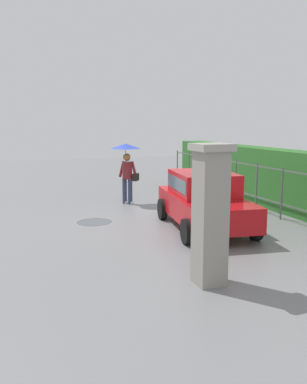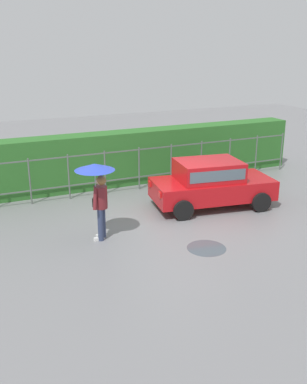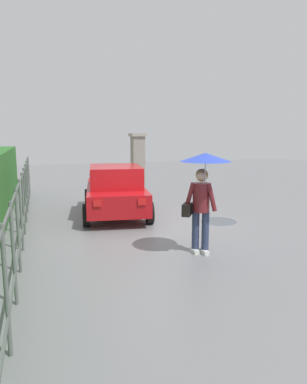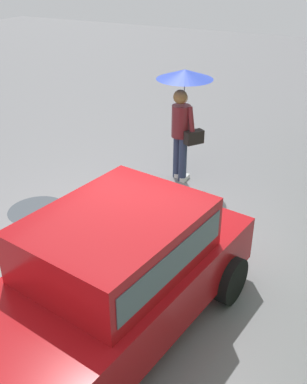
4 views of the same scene
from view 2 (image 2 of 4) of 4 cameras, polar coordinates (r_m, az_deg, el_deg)
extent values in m
plane|color=slate|center=(12.97, 3.30, -3.46)|extent=(40.00, 40.00, 0.00)
cube|color=#B71116|center=(13.88, 7.56, 0.44)|extent=(3.90, 2.17, 0.60)
cube|color=#B71116|center=(13.65, 7.08, 2.78)|extent=(2.09, 1.71, 0.60)
cube|color=#4C5B66|center=(13.65, 7.09, 2.86)|extent=(1.95, 1.70, 0.33)
cylinder|color=black|center=(15.21, 10.60, 0.77)|extent=(0.62, 0.27, 0.60)
cylinder|color=black|center=(13.81, 13.66, -1.27)|extent=(0.62, 0.27, 0.60)
cylinder|color=black|center=(14.30, 1.58, -0.05)|extent=(0.62, 0.27, 0.60)
cylinder|color=black|center=(12.80, 3.84, -2.34)|extent=(0.62, 0.27, 0.60)
cube|color=red|center=(13.74, -0.47, 1.06)|extent=(0.09, 0.21, 0.16)
cube|color=red|center=(12.73, 0.85, -0.36)|extent=(0.09, 0.21, 0.16)
cylinder|color=#2D3856|center=(11.49, -6.81, -4.22)|extent=(0.15, 0.15, 0.86)
cylinder|color=#2D3856|center=(11.67, -6.54, -3.85)|extent=(0.15, 0.15, 0.86)
cube|color=white|center=(11.66, -7.02, -5.97)|extent=(0.26, 0.10, 0.08)
cube|color=white|center=(11.84, -6.75, -5.58)|extent=(0.26, 0.10, 0.08)
cylinder|color=maroon|center=(11.32, -6.81, -0.67)|extent=(0.34, 0.34, 0.58)
sphere|color=#DBAD89|center=(11.19, -6.89, 1.41)|extent=(0.22, 0.22, 0.22)
sphere|color=olive|center=(11.18, -6.75, 1.50)|extent=(0.25, 0.25, 0.25)
cylinder|color=maroon|center=(11.14, -7.52, -0.87)|extent=(0.20, 0.24, 0.56)
cylinder|color=maroon|center=(11.54, -6.89, -0.16)|extent=(0.20, 0.24, 0.56)
cylinder|color=#B2B2B7|center=(11.17, -7.48, 0.90)|extent=(0.02, 0.02, 0.77)
cone|color=blue|center=(11.04, -7.58, 3.22)|extent=(1.01, 1.01, 0.17)
cube|color=black|center=(11.67, -6.98, -1.34)|extent=(0.37, 0.32, 0.24)
cylinder|color=#59605B|center=(14.42, -15.60, 1.30)|extent=(0.05, 0.05, 1.50)
cylinder|color=#59605B|center=(14.64, -10.84, 1.91)|extent=(0.05, 0.05, 1.50)
cylinder|color=#59605B|center=(14.96, -6.24, 2.49)|extent=(0.05, 0.05, 1.50)
cylinder|color=#59605B|center=(15.38, -1.86, 3.03)|extent=(0.05, 0.05, 1.50)
cylinder|color=#59605B|center=(15.88, 2.27, 3.52)|extent=(0.05, 0.05, 1.50)
cylinder|color=#59605B|center=(16.45, 6.14, 3.97)|extent=(0.05, 0.05, 1.50)
cylinder|color=#59605B|center=(17.10, 9.73, 4.36)|extent=(0.05, 0.05, 1.50)
cylinder|color=#59605B|center=(17.81, 13.05, 4.71)|extent=(0.05, 0.05, 1.50)
cylinder|color=#59605B|center=(18.58, 16.10, 5.02)|extent=(0.05, 0.05, 1.50)
cube|color=#59605B|center=(15.21, -1.89, 5.47)|extent=(12.38, 0.03, 0.04)
cube|color=#59605B|center=(15.46, -1.85, 1.96)|extent=(12.38, 0.03, 0.04)
cube|color=#2D6B28|center=(16.15, -3.13, 4.50)|extent=(13.38, 0.90, 1.90)
cylinder|color=#4C545B|center=(11.23, 6.83, -7.17)|extent=(0.99, 0.99, 0.00)
camera|label=1|loc=(17.71, 44.59, 6.50)|focal=38.34mm
camera|label=3|loc=(13.86, -37.07, 4.67)|focal=32.84mm
camera|label=4|loc=(16.79, 13.45, 14.55)|focal=41.70mm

